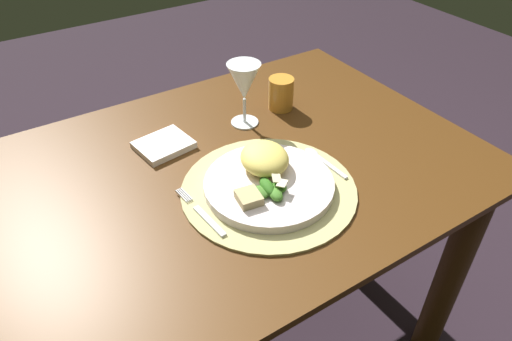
{
  "coord_description": "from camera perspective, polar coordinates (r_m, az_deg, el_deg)",
  "views": [
    {
      "loc": [
        -0.4,
        -0.73,
        1.35
      ],
      "look_at": [
        0.03,
        -0.07,
        0.73
      ],
      "focal_mm": 32.64,
      "sensor_mm": 36.0,
      "label": 1
    }
  ],
  "objects": [
    {
      "name": "bread_piece",
      "position": [
        0.91,
        -0.9,
        -3.33
      ],
      "size": [
        0.05,
        0.06,
        0.02
      ],
      "primitive_type": "cube",
      "rotation": [
        0.0,
        0.0,
        3.0
      ],
      "color": "tan",
      "rests_on": "dinner_plate"
    },
    {
      "name": "salad_greens",
      "position": [
        0.93,
        1.5,
        -2.39
      ],
      "size": [
        0.09,
        0.08,
        0.03
      ],
      "color": "#2B6219",
      "rests_on": "dinner_plate"
    },
    {
      "name": "dinner_plate",
      "position": [
        0.97,
        1.58,
        -1.73
      ],
      "size": [
        0.27,
        0.27,
        0.02
      ],
      "primitive_type": "cylinder",
      "color": "silver",
      "rests_on": "placemat"
    },
    {
      "name": "fork",
      "position": [
        0.92,
        -6.59,
        -5.3
      ],
      "size": [
        0.03,
        0.17,
        0.0
      ],
      "color": "silver",
      "rests_on": "placemat"
    },
    {
      "name": "wine_glass",
      "position": [
        1.14,
        -1.47,
        10.64
      ],
      "size": [
        0.08,
        0.08,
        0.16
      ],
      "color": "silver",
      "rests_on": "dining_table"
    },
    {
      "name": "pasta_serving",
      "position": [
        0.99,
        1.05,
        1.54
      ],
      "size": [
        0.13,
        0.14,
        0.05
      ],
      "primitive_type": "ellipsoid",
      "rotation": [
        0.0,
        0.0,
        4.43
      ],
      "color": "#E8CF5D",
      "rests_on": "dinner_plate"
    },
    {
      "name": "placemat",
      "position": [
        0.98,
        1.57,
        -2.3
      ],
      "size": [
        0.37,
        0.37,
        0.01
      ],
      "primitive_type": "cylinder",
      "color": "tan",
      "rests_on": "dining_table"
    },
    {
      "name": "dining_table",
      "position": [
        1.17,
        -2.87,
        -6.47
      ],
      "size": [
        1.14,
        0.8,
        0.71
      ],
      "color": "#4C2C10",
      "rests_on": "ground"
    },
    {
      "name": "napkin",
      "position": [
        1.12,
        -11.25,
        3.09
      ],
      "size": [
        0.14,
        0.12,
        0.02
      ],
      "primitive_type": "cube",
      "rotation": [
        0.0,
        0.0,
        0.14
      ],
      "color": "white",
      "rests_on": "dining_table"
    },
    {
      "name": "amber_tumbler",
      "position": [
        1.24,
        3.07,
        9.4
      ],
      "size": [
        0.07,
        0.07,
        0.09
      ],
      "primitive_type": "cylinder",
      "color": "#C9842C",
      "rests_on": "dining_table"
    },
    {
      "name": "spoon",
      "position": [
        1.07,
        7.72,
        1.55
      ],
      "size": [
        0.02,
        0.14,
        0.01
      ],
      "color": "silver",
      "rests_on": "placemat"
    }
  ]
}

